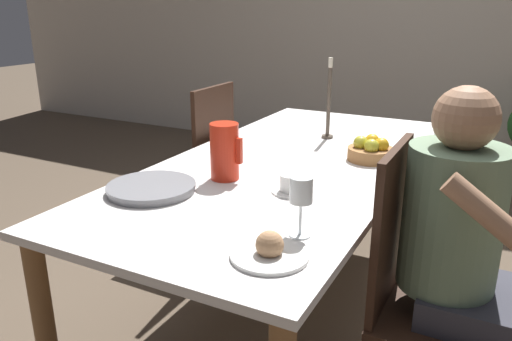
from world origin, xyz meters
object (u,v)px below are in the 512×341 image
Objects in this scene: chair_person_side at (421,293)px; bread_plate at (270,250)px; red_pitcher at (225,151)px; chair_opposite at (198,169)px; person_seated at (461,243)px; fruit_bowl at (371,151)px; wine_glass_water at (301,193)px; teacup_near_person at (291,185)px; candlestick_tall at (329,106)px; serving_tray at (151,188)px.

chair_person_side is 0.57m from bread_plate.
bread_plate is at bearing -48.66° from red_pitcher.
chair_opposite is 1.62m from person_seated.
wine_glass_water is at bearing -88.80° from fruit_bowl.
red_pitcher is at bearing -137.82° from chair_opposite.
person_seated is 0.62m from teacup_near_person.
red_pitcher is at bearing -96.31° from person_seated.
person_seated reaches higher than candlestick_tall.
chair_person_side is 2.40× the size of candlestick_tall.
person_seated is 8.04× the size of teacup_near_person.
wine_glass_water is 0.91× the size of fruit_bowl.
teacup_near_person is at bearing -126.36° from chair_opposite.
chair_opposite is 1.43m from wine_glass_water.
teacup_near_person reaches higher than serving_tray.
fruit_bowl is (0.00, 1.02, 0.02)m from bread_plate.
red_pitcher reaches higher than wine_glass_water.
wine_glass_water reaches higher than serving_tray.
chair_person_side reaches higher than serving_tray.
chair_person_side is 4.39× the size of red_pitcher.
chair_person_side is 1.00× the size of chair_opposite.
person_seated is 5.77× the size of fruit_bowl.
person_seated reaches higher than serving_tray.
serving_tray is at bearing -153.17° from teacup_near_person.
candlestick_tall is (-0.31, 0.29, 0.12)m from fruit_bowl.
red_pitcher is (-0.81, 0.14, 0.33)m from chair_person_side.
bread_plate is at bearing -90.25° from fruit_bowl.
candlestick_tall is (-0.30, 1.31, 0.15)m from bread_plate.
chair_person_side reaches higher than red_pitcher.
candlestick_tall reaches higher than wine_glass_water.
chair_person_side is 1.21m from candlestick_tall.
teacup_near_person is 0.51m from bread_plate.
serving_tray is (-0.64, 0.09, -0.12)m from wine_glass_water.
candlestick_tall is at bearing -144.61° from chair_person_side.
candlestick_tall is (-0.76, 0.90, 0.20)m from person_seated.
wine_glass_water is at bearing -62.32° from teacup_near_person.
bread_plate is (0.99, -1.11, 0.24)m from chair_opposite.
serving_tray is at bearing -156.22° from chair_opposite.
red_pitcher is 1.53× the size of teacup_near_person.
teacup_near_person is 0.85m from candlestick_tall.
teacup_near_person is at bearing 117.68° from wine_glass_water.
fruit_bowl is at bearing -143.58° from person_seated.
person_seated is at bearing -115.81° from chair_opposite.
serving_tray is 0.99m from fruit_bowl.
teacup_near_person is (-0.51, 0.12, 0.25)m from chair_person_side.
chair_person_side is 0.54m from wine_glass_water.
chair_person_side is at bearing -9.49° from red_pitcher.
person_seated reaches higher than wine_glass_water.
chair_person_side is at bearing 31.54° from wine_glass_water.
red_pitcher reaches higher than serving_tray.
bread_plate is (-0.02, -0.16, -0.12)m from wine_glass_water.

